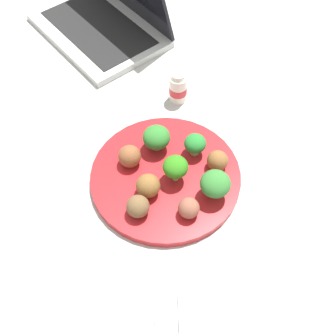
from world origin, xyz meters
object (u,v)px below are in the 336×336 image
object	(u,v)px
broccoli_floret_back_left	(178,167)
broccoli_floret_front_left	(159,138)
broccoli_floret_center	(218,184)
yogurt_bottle	(180,88)
meatball_back_left	(141,206)
meatball_center	(220,161)
fork	(186,324)
meatball_front_left	(151,186)
meatball_near_rim	(191,208)
napkin	(174,320)
laptop	(107,15)
meatball_far_rim	(132,156)
broccoli_floret_far_rim	(198,144)
plate	(168,177)
knife	(162,325)

from	to	relation	value
broccoli_floret_back_left	broccoli_floret_front_left	xyz separation A→B (m)	(-0.07, -0.03, -0.00)
broccoli_floret_center	yogurt_bottle	world-z (taller)	broccoli_floret_center
meatball_back_left	meatball_center	xyz separation A→B (m)	(-0.10, 0.14, -0.00)
meatball_back_left	fork	xyz separation A→B (m)	(0.19, 0.07, -0.03)
meatball_front_left	yogurt_bottle	xyz separation A→B (m)	(-0.25, 0.06, -0.01)
meatball_front_left	meatball_back_left	distance (m)	0.04
broccoli_floret_front_left	meatball_front_left	world-z (taller)	broccoli_floret_front_left
broccoli_floret_front_left	meatball_near_rim	bearing A→B (deg)	20.95
napkin	yogurt_bottle	distance (m)	0.47
meatball_center	laptop	distance (m)	0.50
broccoli_floret_front_left	meatball_far_rim	bearing A→B (deg)	-53.92
broccoli_floret_far_rim	fork	bearing A→B (deg)	-5.68
broccoli_floret_far_rim	broccoli_floret_front_left	bearing A→B (deg)	-99.98
broccoli_floret_front_left	laptop	size ratio (longest dim) A/B	0.14
fork	broccoli_floret_center	bearing A→B (deg)	164.54
broccoli_floret_far_rim	napkin	xyz separation A→B (m)	(0.31, -0.05, -0.04)
meatball_center	fork	bearing A→B (deg)	-14.17
laptop	meatball_back_left	bearing A→B (deg)	10.10
meatball_back_left	fork	size ratio (longest dim) A/B	0.34
meatball_back_left	meatball_center	world-z (taller)	same
broccoli_floret_center	meatball_center	world-z (taller)	broccoli_floret_center
meatball_front_left	fork	xyz separation A→B (m)	(0.23, 0.06, -0.03)
broccoli_floret_back_left	fork	xyz separation A→B (m)	(0.26, 0.01, -0.04)
meatball_far_rim	meatball_center	distance (m)	0.16
meatball_near_rim	laptop	size ratio (longest dim) A/B	0.10
broccoli_floret_front_left	yogurt_bottle	size ratio (longest dim) A/B	0.74
meatball_center	napkin	world-z (taller)	meatball_center
plate	broccoli_floret_far_rim	distance (m)	0.08
broccoli_floret_center	meatball_far_rim	bearing A→B (deg)	-115.37
knife	laptop	world-z (taller)	laptop
broccoli_floret_far_rim	meatball_near_rim	size ratio (longest dim) A/B	1.21
broccoli_floret_far_rim	fork	distance (m)	0.32
laptop	knife	bearing A→B (deg)	10.29
plate	napkin	distance (m)	0.26
meatball_center	yogurt_bottle	bearing A→B (deg)	-160.66
broccoli_floret_back_left	meatball_front_left	size ratio (longest dim) A/B	1.27
knife	meatball_back_left	bearing A→B (deg)	-169.16
fork	yogurt_bottle	distance (m)	0.48
meatball_center	broccoli_floret_far_rim	bearing A→B (deg)	-130.63
broccoli_floret_far_rim	broccoli_floret_back_left	bearing A→B (deg)	-32.83
meatball_back_left	meatball_center	distance (m)	0.17
meatball_front_left	laptop	world-z (taller)	laptop
meatball_center	laptop	world-z (taller)	laptop
meatball_near_rim	yogurt_bottle	bearing A→B (deg)	-177.81
napkin	meatball_far_rim	bearing A→B (deg)	-165.90
meatball_front_left	knife	world-z (taller)	meatball_front_left
broccoli_floret_front_left	laptop	xyz separation A→B (m)	(-0.39, -0.13, -0.01)
broccoli_floret_center	fork	world-z (taller)	broccoli_floret_center
meatball_near_rim	meatball_center	size ratio (longest dim) A/B	0.95
meatball_center	meatball_far_rim	bearing A→B (deg)	-93.88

